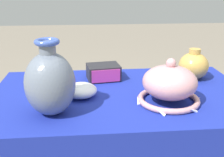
% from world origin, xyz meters
% --- Properties ---
extents(display_table, '(1.08, 0.66, 0.76)m').
position_xyz_m(display_table, '(0.00, -0.02, 0.66)').
color(display_table, olive).
rests_on(display_table, ground_plane).
extents(vase_tall_bulbous, '(0.17, 0.17, 0.27)m').
position_xyz_m(vase_tall_bulbous, '(-0.27, -0.17, 0.87)').
color(vase_tall_bulbous, slate).
rests_on(vase_tall_bulbous, display_table).
extents(vase_dome_bell, '(0.25, 0.24, 0.18)m').
position_xyz_m(vase_dome_bell, '(0.17, -0.11, 0.83)').
color(vase_dome_bell, '#D19399').
rests_on(vase_dome_bell, display_table).
extents(mosaic_tile_box, '(0.16, 0.14, 0.07)m').
position_xyz_m(mosaic_tile_box, '(-0.06, 0.18, 0.79)').
color(mosaic_tile_box, '#232328').
rests_on(mosaic_tile_box, display_table).
extents(cup_wide_teal, '(0.09, 0.09, 0.09)m').
position_xyz_m(cup_wide_teal, '(-0.32, 0.09, 0.81)').
color(cup_wide_teal, teal).
rests_on(cup_wide_teal, display_table).
extents(jar_round_ochre, '(0.14, 0.14, 0.15)m').
position_xyz_m(jar_round_ochre, '(0.36, 0.15, 0.82)').
color(jar_round_ochre, gold).
rests_on(jar_round_ochre, display_table).
extents(bowl_shallow_porcelain, '(0.13, 0.13, 0.06)m').
position_xyz_m(bowl_shallow_porcelain, '(-0.17, -0.03, 0.78)').
color(bowl_shallow_porcelain, white).
rests_on(bowl_shallow_porcelain, display_table).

